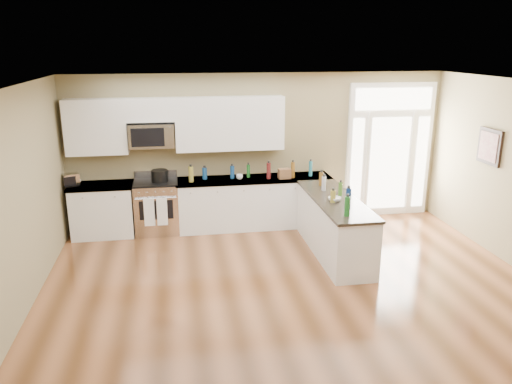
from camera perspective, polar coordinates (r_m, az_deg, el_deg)
ground at (r=6.20m, az=6.89°, el=-15.67°), size 8.00×8.00×0.00m
room_shell at (r=5.48m, az=7.50°, el=-0.37°), size 8.00×8.00×8.00m
back_cabinet_left at (r=9.26m, az=-17.07°, el=-2.15°), size 1.10×0.66×0.94m
back_cabinet_right at (r=9.27m, az=-0.23°, el=-1.37°), size 2.85×0.66×0.94m
peninsula_cabinet at (r=8.18m, az=8.91°, el=-4.09°), size 0.69×2.32×0.94m
upper_cabinet_left at (r=9.05m, az=-17.82°, el=7.09°), size 1.04×0.33×0.95m
upper_cabinet_right at (r=9.01m, az=-3.02°, el=7.82°), size 1.94×0.33×0.95m
upper_cabinet_short at (r=8.93m, az=-12.00°, el=9.18°), size 0.82×0.33×0.40m
microwave at (r=8.95m, az=-11.84°, el=6.36°), size 0.78×0.41×0.42m
entry_door at (r=10.06m, az=14.97°, el=4.60°), size 1.70×0.10×2.60m
wall_art_near at (r=8.93m, az=25.12°, el=4.73°), size 0.05×0.58×0.58m
kitchen_range at (r=9.16m, az=-11.26°, el=-1.65°), size 0.77×0.69×1.08m
stockpot at (r=8.98m, az=-10.96°, el=1.88°), size 0.39×0.39×0.22m
toaster_oven at (r=9.16m, az=-20.37°, el=1.32°), size 0.31×0.28×0.22m
cardboard_box at (r=9.09m, az=3.27°, el=2.12°), size 0.23×0.18×0.18m
bowl_left at (r=9.31m, az=-19.99°, el=1.07°), size 0.26×0.26×0.05m
bowl_peninsula at (r=7.86m, az=8.98°, el=-0.82°), size 0.25×0.25×0.06m
cup_counter at (r=9.03m, az=-1.90°, el=1.75°), size 0.15×0.15×0.09m
counter_bottles at (r=8.46m, az=3.27°, el=1.31°), size 2.42×2.43×0.32m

